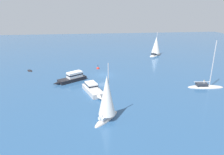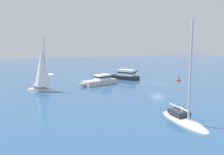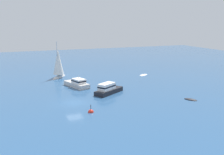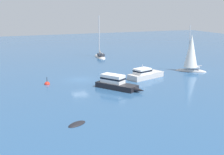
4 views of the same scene
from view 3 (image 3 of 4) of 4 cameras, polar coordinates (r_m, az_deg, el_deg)
ground_plane at (r=44.65m, az=-7.91°, el=-5.26°), size 160.00×160.00×0.00m
tender at (r=66.48m, az=6.63°, el=0.50°), size 2.53×3.09×0.38m
powerboat at (r=49.56m, az=-0.74°, el=-2.42°), size 5.40×7.26×2.00m
ketch at (r=63.79m, az=-11.22°, el=2.71°), size 4.99×4.49×8.91m
motor_cruiser at (r=54.96m, az=-7.48°, el=-1.21°), size 7.97×4.15×2.37m
skiff at (r=47.60m, az=16.20°, el=-4.54°), size 2.48×2.04×0.43m
channel_buoy at (r=39.88m, az=-4.47°, el=-7.29°), size 0.84×0.84×1.55m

